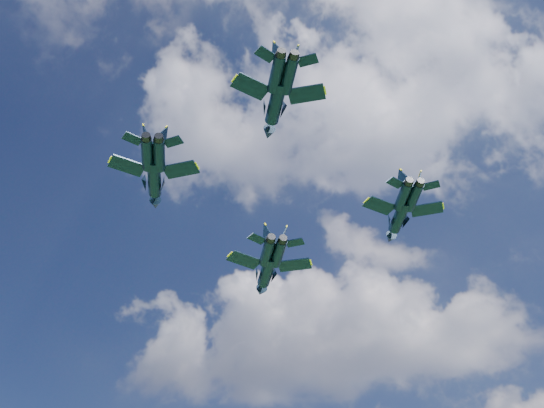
{
  "coord_description": "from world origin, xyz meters",
  "views": [
    {
      "loc": [
        12.66,
        -66.35,
        3.29
      ],
      "look_at": [
        -5.69,
        5.57,
        64.0
      ],
      "focal_mm": 45.0,
      "sensor_mm": 36.0,
      "label": 1
    }
  ],
  "objects_px": {
    "jet_lead": "(267,272)",
    "jet_right": "(399,218)",
    "jet_slot": "(275,105)",
    "jet_left": "(154,180)"
  },
  "relations": [
    {
      "from": "jet_lead",
      "to": "jet_left",
      "type": "height_order",
      "value": "jet_lead"
    },
    {
      "from": "jet_right",
      "to": "jet_lead",
      "type": "bearing_deg",
      "value": 134.29
    },
    {
      "from": "jet_lead",
      "to": "jet_left",
      "type": "bearing_deg",
      "value": -134.32
    },
    {
      "from": "jet_lead",
      "to": "jet_left",
      "type": "relative_size",
      "value": 1.12
    },
    {
      "from": "jet_left",
      "to": "jet_right",
      "type": "distance_m",
      "value": 35.44
    },
    {
      "from": "jet_right",
      "to": "jet_slot",
      "type": "height_order",
      "value": "jet_slot"
    },
    {
      "from": "jet_lead",
      "to": "jet_slot",
      "type": "bearing_deg",
      "value": -97.9
    },
    {
      "from": "jet_lead",
      "to": "jet_right",
      "type": "bearing_deg",
      "value": -48.88
    },
    {
      "from": "jet_left",
      "to": "jet_slot",
      "type": "relative_size",
      "value": 1.07
    },
    {
      "from": "jet_lead",
      "to": "jet_left",
      "type": "distance_m",
      "value": 27.29
    }
  ]
}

